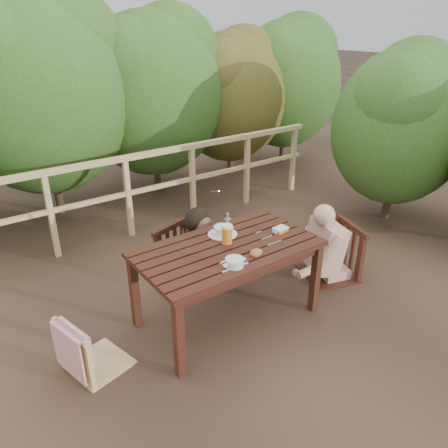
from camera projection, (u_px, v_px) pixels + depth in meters
ground at (227, 316)px, 3.89m from camera, size 60.00×60.00×0.00m
table at (227, 283)px, 3.74m from camera, size 1.51×0.85×0.70m
chair_left at (92, 319)px, 3.17m from camera, size 0.52×0.52×0.86m
chair_far at (187, 233)px, 4.27m from camera, size 0.63×0.63×1.01m
chair_right at (333, 230)px, 4.30m from camera, size 0.64×0.64×1.04m
woman at (185, 223)px, 4.24m from camera, size 0.65×0.73×1.22m
diner_right at (337, 217)px, 4.26m from camera, size 0.78×0.70×1.32m
railing at (128, 197)px, 5.14m from camera, size 5.60×0.10×1.01m
hedge_row at (108, 63)px, 5.63m from camera, size 6.60×1.60×3.80m
soup_near at (234, 263)px, 3.29m from camera, size 0.24×0.24×0.08m
soup_far at (223, 231)px, 3.78m from camera, size 0.26×0.26×0.09m
bread_roll at (256, 253)px, 3.45m from camera, size 0.11×0.09×0.07m
beer_glass at (227, 235)px, 3.61m from camera, size 0.09×0.09×0.18m
bottle at (227, 227)px, 3.67m from camera, size 0.06×0.06×0.25m
butter_tub at (280, 230)px, 3.83m from camera, size 0.14×0.11×0.06m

